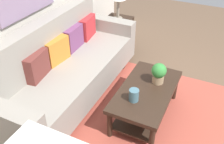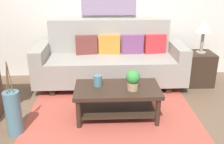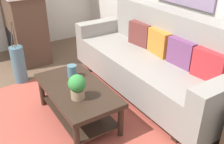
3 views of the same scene
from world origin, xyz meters
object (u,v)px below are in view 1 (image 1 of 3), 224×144
object	(u,v)px
throw_pillow_orange	(57,51)
tabletop_vase	(134,95)
coffee_table	(146,97)
couch	(67,69)
throw_pillow_maroon	(37,66)
potted_plant_tabletop	(159,73)
throw_pillow_plum	(73,38)
side_table	(118,34)
throw_pillow_crimson	(87,27)

from	to	relation	value
throw_pillow_orange	tabletop_vase	xyz separation A→B (m)	(-0.20, -1.15, -0.18)
throw_pillow_orange	coffee_table	xyz separation A→B (m)	(0.05, -1.21, -0.37)
couch	throw_pillow_maroon	xyz separation A→B (m)	(-0.39, 0.12, 0.25)
throw_pillow_orange	potted_plant_tabletop	size ratio (longest dim) A/B	1.37
couch	throw_pillow_orange	size ratio (longest dim) A/B	6.80
coffee_table	tabletop_vase	distance (m)	0.32
throw_pillow_plum	coffee_table	size ratio (longest dim) A/B	0.33
throw_pillow_orange	potted_plant_tabletop	bearing A→B (deg)	-79.24
throw_pillow_maroon	tabletop_vase	size ratio (longest dim) A/B	2.49
couch	side_table	distance (m)	1.53
throw_pillow_orange	side_table	distance (m)	1.58
potted_plant_tabletop	couch	bearing A→B (deg)	101.88
throw_pillow_plum	throw_pillow_orange	bearing A→B (deg)	180.00
coffee_table	couch	bearing A→B (deg)	92.85
tabletop_vase	side_table	world-z (taller)	tabletop_vase
throw_pillow_crimson	coffee_table	distance (m)	1.46
couch	tabletop_vase	bearing A→B (deg)	-100.87
potted_plant_tabletop	throw_pillow_orange	bearing A→B (deg)	100.76
throw_pillow_maroon	potted_plant_tabletop	world-z (taller)	throw_pillow_maroon
coffee_table	potted_plant_tabletop	world-z (taller)	potted_plant_tabletop
tabletop_vase	throw_pillow_plum	bearing A→B (deg)	62.95
throw_pillow_plum	side_table	bearing A→B (deg)	-8.28
couch	throw_pillow_plum	distance (m)	0.48
couch	tabletop_vase	size ratio (longest dim) A/B	16.93
throw_pillow_crimson	potted_plant_tabletop	bearing A→B (deg)	-112.48
throw_pillow_crimson	coffee_table	xyz separation A→B (m)	(-0.72, -1.21, -0.37)
throw_pillow_crimson	tabletop_vase	distance (m)	1.51
throw_pillow_maroon	side_table	size ratio (longest dim) A/B	0.64
throw_pillow_orange	throw_pillow_plum	bearing A→B (deg)	0.00
throw_pillow_maroon	tabletop_vase	xyz separation A→B (m)	(0.19, -1.15, -0.18)
couch	throw_pillow_crimson	xyz separation A→B (m)	(0.78, 0.12, 0.25)
tabletop_vase	side_table	size ratio (longest dim) A/B	0.26
tabletop_vase	side_table	bearing A→B (deg)	29.70
throw_pillow_plum	couch	bearing A→B (deg)	-162.28
couch	throw_pillow_crimson	distance (m)	0.83
coffee_table	throw_pillow_plum	bearing A→B (deg)	74.57
coffee_table	throw_pillow_maroon	bearing A→B (deg)	110.06
couch	potted_plant_tabletop	bearing A→B (deg)	-78.12
couch	side_table	xyz separation A→B (m)	(1.52, -0.04, -0.15)
throw_pillow_plum	coffee_table	xyz separation A→B (m)	(-0.33, -1.21, -0.37)
potted_plant_tabletop	throw_pillow_crimson	bearing A→B (deg)	67.52
couch	potted_plant_tabletop	xyz separation A→B (m)	(0.24, -1.16, 0.14)
couch	throw_pillow_plum	world-z (taller)	couch
potted_plant_tabletop	throw_pillow_maroon	bearing A→B (deg)	116.20
side_table	throw_pillow_maroon	bearing A→B (deg)	175.07
throw_pillow_orange	throw_pillow_crimson	distance (m)	0.78
tabletop_vase	potted_plant_tabletop	size ratio (longest dim) A/B	0.55
throw_pillow_maroon	potted_plant_tabletop	size ratio (longest dim) A/B	1.37
throw_pillow_plum	potted_plant_tabletop	bearing A→B (deg)	-96.38
couch	coffee_table	bearing A→B (deg)	-87.15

